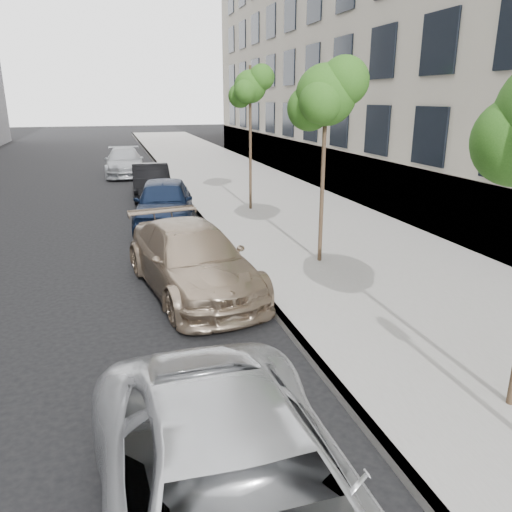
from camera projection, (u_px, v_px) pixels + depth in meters
name	position (u px, v px, depth m)	size (l,w,h in m)	color
sidewalk	(224.00, 174.00, 27.64)	(6.40, 72.00, 0.14)	gray
curb	(167.00, 176.00, 26.81)	(0.15, 72.00, 0.14)	#9E9B93
tree_mid	(327.00, 95.00, 11.48)	(1.74, 1.54, 4.87)	#38281C
tree_far	(251.00, 87.00, 17.34)	(1.52, 1.32, 5.07)	#38281C
suv	(192.00, 259.00, 10.85)	(2.03, 5.00, 1.45)	#9F8971
sedan_blue	(164.00, 202.00, 16.47)	(1.85, 4.60, 1.57)	black
sedan_black	(151.00, 181.00, 21.12)	(1.50, 4.31, 1.42)	black
sedan_rear	(125.00, 162.00, 27.38)	(2.03, 5.00, 1.45)	#A3A7AB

